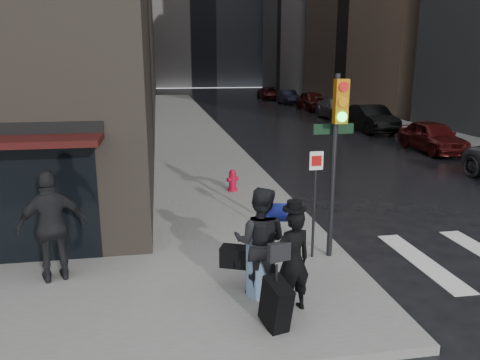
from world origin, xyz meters
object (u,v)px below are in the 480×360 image
(parked_car_3, at_px, (338,109))
(parked_car_1, at_px, (432,136))
(traffic_light, at_px, (335,143))
(parked_car_6, at_px, (270,93))
(parked_car_4, at_px, (313,101))
(parked_car_5, at_px, (288,97))
(man_overcoat, at_px, (289,268))
(parked_car_2, at_px, (371,119))
(fire_hydrant, at_px, (233,181))
(man_greycoat, at_px, (53,226))
(man_jeans, at_px, (260,242))

(parked_car_3, bearing_deg, parked_car_1, -91.54)
(traffic_light, relative_size, parked_car_6, 0.75)
(parked_car_4, xyz_separation_m, parked_car_5, (-0.41, 6.56, -0.12))
(man_overcoat, relative_size, parked_car_2, 0.39)
(man_overcoat, xyz_separation_m, parked_car_4, (11.33, 32.76, -0.11))
(parked_car_2, xyz_separation_m, parked_car_4, (0.78, 13.12, 0.03))
(parked_car_1, bearing_deg, fire_hydrant, -149.25)
(parked_car_2, bearing_deg, traffic_light, -116.54)
(man_greycoat, xyz_separation_m, parked_car_5, (14.76, 37.45, -0.49))
(man_greycoat, distance_m, fire_hydrant, 6.90)
(parked_car_5, bearing_deg, parked_car_3, -89.42)
(man_greycoat, height_order, parked_car_6, man_greycoat)
(man_greycoat, distance_m, parked_car_6, 46.33)
(man_greycoat, distance_m, parked_car_1, 18.21)
(parked_car_1, height_order, parked_car_2, parked_car_2)
(parked_car_2, xyz_separation_m, parked_car_6, (0.09, 26.25, -0.11))
(man_greycoat, distance_m, parked_car_4, 34.41)
(parked_car_4, bearing_deg, man_greycoat, -116.60)
(parked_car_5, bearing_deg, parked_car_1, -90.80)
(fire_hydrant, height_order, parked_car_3, parked_car_3)
(fire_hydrant, height_order, parked_car_4, parked_car_4)
(man_overcoat, distance_m, traffic_light, 2.91)
(man_overcoat, height_order, man_jeans, man_jeans)
(man_jeans, relative_size, man_greycoat, 0.93)
(man_jeans, bearing_deg, traffic_light, -120.45)
(man_jeans, relative_size, parked_car_2, 0.40)
(man_overcoat, distance_m, fire_hydrant, 7.39)
(man_overcoat, bearing_deg, man_greycoat, -40.70)
(parked_car_1, relative_size, parked_car_3, 0.80)
(parked_car_3, bearing_deg, parked_car_4, 88.11)
(parked_car_6, bearing_deg, parked_car_3, -87.37)
(traffic_light, xyz_separation_m, parked_car_4, (9.91, 30.77, -1.70))
(parked_car_4, height_order, parked_car_6, parked_car_4)
(fire_hydrant, distance_m, parked_car_6, 39.89)
(parked_car_1, distance_m, parked_car_3, 13.13)
(man_jeans, xyz_separation_m, parked_car_1, (10.82, 12.38, -0.39))
(man_overcoat, xyz_separation_m, parked_car_5, (10.92, 39.33, -0.23))
(man_jeans, distance_m, fire_hydrant, 6.73)
(parked_car_5, bearing_deg, parked_car_2, -90.97)
(parked_car_4, bearing_deg, parked_car_3, -93.06)
(parked_car_6, bearing_deg, parked_car_2, -88.69)
(parked_car_4, xyz_separation_m, parked_car_6, (-0.69, 13.12, -0.14))
(man_overcoat, bearing_deg, parked_car_6, -117.65)
(man_jeans, distance_m, parked_car_3, 27.92)
(man_jeans, bearing_deg, parked_car_1, -108.36)
(parked_car_4, bearing_deg, man_overcoat, -109.52)
(fire_hydrant, bearing_deg, parked_car_1, 29.16)
(parked_car_3, bearing_deg, parked_car_6, 91.85)
(parked_car_5, height_order, parked_car_6, parked_car_5)
(parked_car_2, relative_size, parked_car_4, 1.00)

